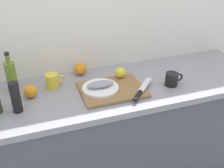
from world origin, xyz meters
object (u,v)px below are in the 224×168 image
Objects in this scene: white_plate at (100,88)px; chef_knife at (141,91)px; pepper_mill at (16,98)px; lemon_0 at (120,73)px; olive_oil_bottle at (11,76)px; coffee_mug_0 at (172,79)px; coffee_mug_1 at (52,81)px; orange_0 at (30,91)px; fish_fillet at (100,84)px; cutting_board at (112,90)px.

chef_knife is (0.22, -0.12, 0.00)m from white_plate.
pepper_mill reaches higher than chef_knife.
lemon_0 is 0.27× the size of olive_oil_bottle.
olive_oil_bottle reaches higher than coffee_mug_0.
orange_0 is (-0.14, -0.08, -0.01)m from coffee_mug_1.
lemon_0 is 0.69m from olive_oil_bottle.
white_plate is at bearing -20.91° from olive_oil_bottle.
coffee_mug_1 reaches higher than fish_fillet.
lemon_0 is 0.68m from pepper_mill.
olive_oil_bottle is at bearing 170.88° from coffee_mug_1.
orange_0 is 0.43× the size of pepper_mill.
coffee_mug_0 is 0.76m from coffee_mug_1.
pepper_mill is (0.02, -0.24, -0.01)m from olive_oil_bottle.
fish_fillet reaches higher than white_plate.
orange_0 is (-0.41, 0.08, 0.01)m from white_plate.
cutting_board is 5.75× the size of lemon_0.
coffee_mug_0 is at bearing -35.56° from chef_knife.
coffee_mug_1 is (-0.49, 0.28, 0.02)m from chef_knife.
fish_fillet is at bearing -29.96° from coffee_mug_1.
coffee_mug_0 is at bearing -9.59° from orange_0.
white_plate is at bearing -29.96° from coffee_mug_1.
coffee_mug_0 is 0.68× the size of pepper_mill.
coffee_mug_1 is at bearing 28.70° from orange_0.
lemon_0 is (0.17, 0.10, 0.03)m from white_plate.
coffee_mug_1 reaches higher than coffee_mug_0.
olive_oil_bottle is (-0.68, 0.09, 0.05)m from lemon_0.
olive_oil_bottle is at bearing 172.33° from lemon_0.
coffee_mug_0 is at bearing -30.74° from lemon_0.
white_plate is 0.46m from coffee_mug_0.
coffee_mug_0 reaches higher than orange_0.
pepper_mill is at bearing 126.73° from chef_knife.
chef_knife is (0.15, -0.11, 0.02)m from cutting_board.
chef_knife is 0.23m from lemon_0.
lemon_0 reaches higher than fish_fillet.
olive_oil_bottle is 3.31× the size of orange_0.
coffee_mug_0 is 1.58× the size of orange_0.
cutting_board is at bearing -26.58° from coffee_mug_1.
chef_knife is 0.79m from olive_oil_bottle.
fish_fillet is 0.49m from pepper_mill.
orange_0 reaches higher than chef_knife.
lemon_0 is 0.88× the size of orange_0.
chef_knife is at bearing -5.67° from pepper_mill.
pepper_mill reaches higher than cutting_board.
white_plate is at bearing -90.00° from fish_fillet.
chef_knife is 0.25m from coffee_mug_0.
cutting_board is 1.73× the size of white_plate.
white_plate is 0.88× the size of olive_oil_bottle.
fish_fillet is at bearing -20.91° from olive_oil_bottle.
fish_fillet is at bearing 90.00° from white_plate.
orange_0 is (0.09, -0.12, -0.06)m from olive_oil_bottle.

